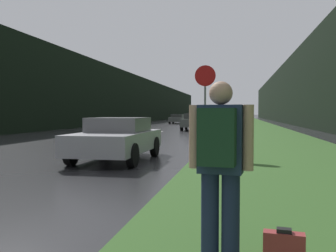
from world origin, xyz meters
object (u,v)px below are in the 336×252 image
object	(u,v)px
car_passing_far	(194,122)
car_oncoming	(177,119)
stop_sign	(205,99)
car_passing_near	(117,138)
suitcase	(284,248)
hitchhiker_with_backpack	(220,161)

from	to	relation	value
car_passing_far	car_oncoming	size ratio (longest dim) A/B	0.99
stop_sign	car_oncoming	size ratio (longest dim) A/B	0.74
car_passing_near	car_oncoming	size ratio (longest dim) A/B	1.00
suitcase	car_passing_near	world-z (taller)	car_passing_near
car_passing_far	stop_sign	bearing A→B (deg)	98.17
car_passing_far	car_oncoming	bearing A→B (deg)	-76.10
hitchhiker_with_backpack	car_passing_far	world-z (taller)	hitchhiker_with_backpack
car_passing_far	hitchhiker_with_backpack	bearing A→B (deg)	97.47
hitchhiker_with_backpack	car_passing_near	world-z (taller)	hitchhiker_with_backpack
suitcase	car_passing_far	distance (m)	27.36
stop_sign	suitcase	world-z (taller)	stop_sign
stop_sign	car_passing_far	bearing A→B (deg)	98.17
hitchhiker_with_backpack	car_passing_far	distance (m)	27.45
car_passing_near	stop_sign	bearing A→B (deg)	-144.42
stop_sign	car_passing_near	bearing A→B (deg)	-144.42
stop_sign	suitcase	bearing A→B (deg)	-79.90
suitcase	car_oncoming	world-z (taller)	car_oncoming
hitchhiker_with_backpack	suitcase	size ratio (longest dim) A/B	4.41
hitchhiker_with_backpack	suitcase	distance (m)	1.08
hitchhiker_with_backpack	car_passing_near	bearing A→B (deg)	122.87
hitchhiker_with_backpack	suitcase	xyz separation A→B (m)	(0.62, 0.19, -0.87)
car_passing_far	car_oncoming	distance (m)	19.07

